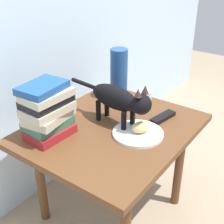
# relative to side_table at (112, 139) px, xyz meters

# --- Properties ---
(ground_plane) EXTENTS (6.00, 6.00, 0.00)m
(ground_plane) POSITION_rel_side_table_xyz_m (0.00, 0.00, -0.45)
(ground_plane) COLOR gray
(side_table) EXTENTS (0.79, 0.67, 0.52)m
(side_table) POSITION_rel_side_table_xyz_m (0.00, 0.00, 0.00)
(side_table) COLOR brown
(side_table) RESTS_ON ground
(plate) EXTENTS (0.23, 0.23, 0.01)m
(plate) POSITION_rel_side_table_xyz_m (0.01, -0.13, 0.07)
(plate) COLOR white
(plate) RESTS_ON side_table
(bread_roll) EXTENTS (0.10, 0.09, 0.05)m
(bread_roll) POSITION_rel_side_table_xyz_m (0.02, -0.14, 0.10)
(bread_roll) COLOR #E0BC7A
(bread_roll) RESTS_ON plate
(cat) EXTENTS (0.12, 0.48, 0.23)m
(cat) POSITION_rel_side_table_xyz_m (0.04, -0.01, 0.20)
(cat) COLOR black
(cat) RESTS_ON side_table
(book_stack) EXTENTS (0.23, 0.17, 0.25)m
(book_stack) POSITION_rel_side_table_xyz_m (-0.22, 0.18, 0.19)
(book_stack) COLOR maroon
(book_stack) RESTS_ON side_table
(green_vase) EXTENTS (0.09, 0.09, 0.28)m
(green_vase) POSITION_rel_side_table_xyz_m (0.28, 0.16, 0.20)
(green_vase) COLOR navy
(green_vase) RESTS_ON side_table
(candle_jar) EXTENTS (0.07, 0.07, 0.08)m
(candle_jar) POSITION_rel_side_table_xyz_m (0.28, -0.01, 0.10)
(candle_jar) COLOR silver
(candle_jar) RESTS_ON side_table
(tv_remote) EXTENTS (0.16, 0.07, 0.02)m
(tv_remote) POSITION_rel_side_table_xyz_m (0.21, -0.15, 0.08)
(tv_remote) COLOR black
(tv_remote) RESTS_ON side_table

